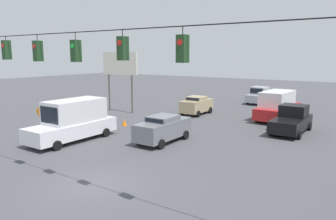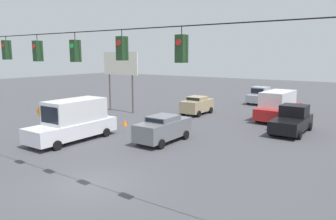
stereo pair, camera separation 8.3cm
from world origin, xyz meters
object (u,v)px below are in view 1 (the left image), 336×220
at_px(box_truck_white_parked_shoulder, 73,121).
at_px(sedan_grey_withflow_mid, 163,128).
at_px(traffic_cone_nearest, 67,137).
at_px(work_zone_sign, 42,115).
at_px(overhead_signal_span, 76,78).
at_px(roadside_billboard, 120,67).
at_px(traffic_cone_third, 124,122).
at_px(pickup_truck_black_oncoming_far, 292,120).
at_px(traffic_cone_second, 101,129).
at_px(pickup_truck_silver_withflow_deep, 261,96).
at_px(sedan_tan_withflow_far, 197,105).
at_px(box_truck_red_oncoming_deep, 278,106).

relative_size(box_truck_white_parked_shoulder, sedan_grey_withflow_mid, 1.44).
xyz_separation_m(traffic_cone_nearest, work_zone_sign, (0.74, 1.31, 1.70)).
xyz_separation_m(overhead_signal_span, roadside_billboard, (12.30, -16.13, -0.32)).
relative_size(traffic_cone_third, roadside_billboard, 0.09).
height_order(pickup_truck_black_oncoming_far, box_truck_white_parked_shoulder, box_truck_white_parked_shoulder).
relative_size(box_truck_white_parked_shoulder, traffic_cone_second, 11.54).
relative_size(pickup_truck_black_oncoming_far, traffic_cone_nearest, 9.23).
height_order(pickup_truck_silver_withflow_deep, roadside_billboard, roadside_billboard).
distance_m(pickup_truck_silver_withflow_deep, sedan_tan_withflow_far, 11.39).
bearing_deg(traffic_cone_second, traffic_cone_third, -88.71).
bearing_deg(sedan_tan_withflow_far, traffic_cone_nearest, 81.07).
bearing_deg(roadside_billboard, work_zone_sign, 109.47).
height_order(overhead_signal_span, sedan_tan_withflow_far, overhead_signal_span).
relative_size(box_truck_red_oncoming_deep, traffic_cone_second, 11.89).
height_order(box_truck_red_oncoming_deep, roadside_billboard, roadside_billboard).
height_order(box_truck_red_oncoming_deep, traffic_cone_second, box_truck_red_oncoming_deep).
height_order(sedan_tan_withflow_far, roadside_billboard, roadside_billboard).
relative_size(sedan_grey_withflow_mid, sedan_tan_withflow_far, 1.14).
distance_m(sedan_grey_withflow_mid, traffic_cone_second, 5.74).
relative_size(overhead_signal_span, work_zone_sign, 7.98).
bearing_deg(pickup_truck_black_oncoming_far, traffic_cone_third, 23.82).
bearing_deg(overhead_signal_span, box_truck_white_parked_shoulder, -37.92).
bearing_deg(work_zone_sign, sedan_grey_withflow_mid, -141.69).
relative_size(overhead_signal_span, traffic_cone_third, 39.56).
relative_size(box_truck_red_oncoming_deep, traffic_cone_third, 11.89).
distance_m(pickup_truck_black_oncoming_far, traffic_cone_nearest, 16.93).
xyz_separation_m(sedan_grey_withflow_mid, traffic_cone_nearest, (5.63, 3.72, -0.68)).
height_order(pickup_truck_black_oncoming_far, pickup_truck_silver_withflow_deep, same).
distance_m(overhead_signal_span, traffic_cone_third, 14.01).
bearing_deg(overhead_signal_span, roadside_billboard, -52.67).
relative_size(pickup_truck_black_oncoming_far, traffic_cone_second, 9.23).
xyz_separation_m(pickup_truck_silver_withflow_deep, traffic_cone_nearest, (5.22, 25.43, -0.69)).
relative_size(overhead_signal_span, roadside_billboard, 3.61).
bearing_deg(box_truck_red_oncoming_deep, sedan_tan_withflow_far, 12.87).
bearing_deg(pickup_truck_black_oncoming_far, roadside_billboard, 1.23).
bearing_deg(box_truck_white_parked_shoulder, pickup_truck_black_oncoming_far, -137.54).
xyz_separation_m(traffic_cone_nearest, traffic_cone_second, (0.06, -3.36, 0.00)).
bearing_deg(work_zone_sign, traffic_cone_nearest, -119.47).
distance_m(box_truck_red_oncoming_deep, traffic_cone_nearest, 18.98).
height_order(overhead_signal_span, traffic_cone_third, overhead_signal_span).
bearing_deg(traffic_cone_third, work_zone_sign, 85.23).
xyz_separation_m(box_truck_white_parked_shoulder, sedan_grey_withflow_mid, (-5.47, -3.18, -0.45)).
xyz_separation_m(pickup_truck_silver_withflow_deep, sedan_tan_withflow_far, (2.95, 11.00, -0.02)).
distance_m(pickup_truck_black_oncoming_far, box_truck_red_oncoming_deep, 5.14).
distance_m(traffic_cone_nearest, traffic_cone_second, 3.36).
xyz_separation_m(overhead_signal_span, traffic_cone_second, (7.17, -8.23, -4.71)).
height_order(box_truck_white_parked_shoulder, work_zone_sign, box_truck_white_parked_shoulder).
distance_m(roadside_billboard, work_zone_sign, 13.60).
height_order(pickup_truck_black_oncoming_far, traffic_cone_third, pickup_truck_black_oncoming_far).
bearing_deg(pickup_truck_black_oncoming_far, sedan_grey_withflow_mid, 49.95).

